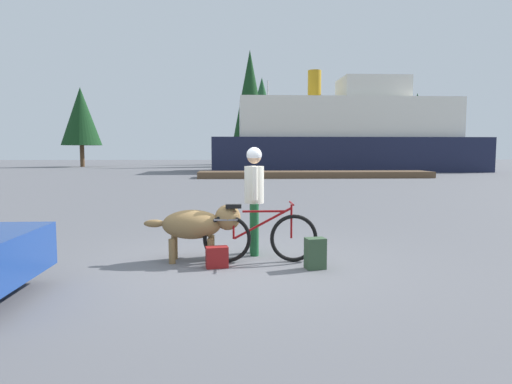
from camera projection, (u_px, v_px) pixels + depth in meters
ground_plane at (236, 264)px, 6.85m from camera, size 160.00×160.00×0.00m
bicycle at (260, 237)px, 6.91m from camera, size 1.76×0.44×0.92m
person_cyclist at (254, 190)px, 7.38m from camera, size 0.32×0.53×1.77m
dog at (199, 224)px, 6.97m from camera, size 1.49×0.53×0.88m
backpack at (315, 253)px, 6.54m from camera, size 0.31×0.25×0.45m
handbag_pannier at (217, 257)px, 6.60m from camera, size 0.35×0.23×0.31m
dock_pier at (315, 174)px, 28.97m from camera, size 14.86×2.44×0.40m
ferry_boat at (346, 137)px, 38.14m from camera, size 22.25×7.03×8.38m
sailboat_moored at (268, 164)px, 42.54m from camera, size 7.76×2.17×8.21m
pine_tree_far_left at (81, 116)px, 47.90m from camera, size 4.19×4.19×8.44m
pine_tree_center at (250, 94)px, 48.70m from camera, size 3.53×3.53×12.54m
pine_tree_far_right at (417, 121)px, 53.71m from camera, size 3.58×3.58×8.53m
pine_tree_mid_back at (262, 109)px, 57.41m from camera, size 4.33×4.33×10.99m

